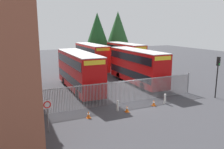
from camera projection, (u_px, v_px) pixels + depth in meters
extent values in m
plane|color=#3D3D42|center=(99.00, 84.00, 29.54)|extent=(100.00, 100.00, 0.00)
cylinder|color=gray|center=(39.00, 103.00, 18.78)|extent=(0.06, 0.06, 2.20)
cylinder|color=gray|center=(41.00, 102.00, 18.84)|extent=(0.06, 0.06, 2.20)
cylinder|color=gray|center=(43.00, 102.00, 18.89)|extent=(0.06, 0.06, 2.20)
cylinder|color=gray|center=(45.00, 102.00, 18.95)|extent=(0.06, 0.06, 2.20)
cylinder|color=gray|center=(46.00, 102.00, 19.01)|extent=(0.06, 0.06, 2.20)
cylinder|color=gray|center=(48.00, 101.00, 19.06)|extent=(0.06, 0.06, 2.20)
cylinder|color=gray|center=(50.00, 101.00, 19.12)|extent=(0.06, 0.06, 2.20)
cylinder|color=gray|center=(51.00, 101.00, 19.17)|extent=(0.06, 0.06, 2.20)
cylinder|color=gray|center=(53.00, 101.00, 19.23)|extent=(0.06, 0.06, 2.20)
cylinder|color=gray|center=(55.00, 101.00, 19.29)|extent=(0.06, 0.06, 2.20)
cylinder|color=gray|center=(56.00, 100.00, 19.34)|extent=(0.06, 0.06, 2.20)
cylinder|color=gray|center=(58.00, 100.00, 19.40)|extent=(0.06, 0.06, 2.20)
cylinder|color=gray|center=(60.00, 100.00, 19.46)|extent=(0.06, 0.06, 2.20)
cylinder|color=gray|center=(61.00, 100.00, 19.51)|extent=(0.06, 0.06, 2.20)
cylinder|color=gray|center=(63.00, 99.00, 19.57)|extent=(0.06, 0.06, 2.20)
cylinder|color=gray|center=(65.00, 99.00, 19.62)|extent=(0.06, 0.06, 2.20)
cylinder|color=gray|center=(66.00, 99.00, 19.68)|extent=(0.06, 0.06, 2.20)
cylinder|color=gray|center=(68.00, 99.00, 19.74)|extent=(0.06, 0.06, 2.20)
cylinder|color=gray|center=(69.00, 99.00, 19.79)|extent=(0.06, 0.06, 2.20)
cylinder|color=gray|center=(71.00, 98.00, 19.85)|extent=(0.06, 0.06, 2.20)
cylinder|color=gray|center=(72.00, 98.00, 19.91)|extent=(0.06, 0.06, 2.20)
cylinder|color=gray|center=(74.00, 98.00, 19.96)|extent=(0.06, 0.06, 2.20)
cylinder|color=gray|center=(76.00, 98.00, 20.02)|extent=(0.06, 0.06, 2.20)
cylinder|color=gray|center=(77.00, 98.00, 20.07)|extent=(0.06, 0.06, 2.20)
cylinder|color=gray|center=(79.00, 97.00, 20.13)|extent=(0.06, 0.06, 2.20)
cylinder|color=gray|center=(80.00, 97.00, 20.19)|extent=(0.06, 0.06, 2.20)
cylinder|color=gray|center=(82.00, 97.00, 20.24)|extent=(0.06, 0.06, 2.20)
cylinder|color=gray|center=(83.00, 97.00, 20.30)|extent=(0.06, 0.06, 2.20)
cylinder|color=gray|center=(85.00, 97.00, 20.36)|extent=(0.06, 0.06, 2.20)
cylinder|color=gray|center=(86.00, 97.00, 20.41)|extent=(0.06, 0.06, 2.20)
cylinder|color=gray|center=(88.00, 96.00, 20.47)|extent=(0.06, 0.06, 2.20)
cylinder|color=gray|center=(89.00, 96.00, 20.53)|extent=(0.06, 0.06, 2.20)
cylinder|color=gray|center=(90.00, 96.00, 20.58)|extent=(0.06, 0.06, 2.20)
cylinder|color=gray|center=(92.00, 96.00, 20.64)|extent=(0.06, 0.06, 2.20)
cylinder|color=gray|center=(93.00, 96.00, 20.69)|extent=(0.06, 0.06, 2.20)
cylinder|color=gray|center=(95.00, 95.00, 20.75)|extent=(0.06, 0.06, 2.20)
cylinder|color=gray|center=(96.00, 95.00, 20.81)|extent=(0.06, 0.06, 2.20)
cylinder|color=gray|center=(98.00, 95.00, 20.86)|extent=(0.06, 0.06, 2.20)
cylinder|color=gray|center=(99.00, 95.00, 20.92)|extent=(0.06, 0.06, 2.20)
cylinder|color=gray|center=(101.00, 95.00, 20.98)|extent=(0.06, 0.06, 2.20)
cylinder|color=gray|center=(102.00, 94.00, 21.03)|extent=(0.06, 0.06, 2.20)
cylinder|color=gray|center=(103.00, 94.00, 21.09)|extent=(0.06, 0.06, 2.20)
cylinder|color=gray|center=(105.00, 94.00, 21.14)|extent=(0.06, 0.06, 2.20)
cylinder|color=gray|center=(106.00, 94.00, 21.20)|extent=(0.06, 0.06, 2.20)
cylinder|color=gray|center=(107.00, 94.00, 21.26)|extent=(0.06, 0.06, 2.20)
cylinder|color=gray|center=(109.00, 94.00, 21.31)|extent=(0.06, 0.06, 2.20)
cylinder|color=gray|center=(110.00, 93.00, 21.37)|extent=(0.06, 0.06, 2.20)
cylinder|color=gray|center=(112.00, 93.00, 21.43)|extent=(0.06, 0.06, 2.20)
cylinder|color=gray|center=(113.00, 93.00, 21.48)|extent=(0.06, 0.06, 2.20)
cylinder|color=gray|center=(114.00, 93.00, 21.54)|extent=(0.06, 0.06, 2.20)
cylinder|color=gray|center=(116.00, 93.00, 21.59)|extent=(0.06, 0.06, 2.20)
cylinder|color=gray|center=(117.00, 93.00, 21.65)|extent=(0.06, 0.06, 2.20)
cylinder|color=gray|center=(118.00, 92.00, 21.71)|extent=(0.06, 0.06, 2.20)
cylinder|color=gray|center=(119.00, 92.00, 21.76)|extent=(0.06, 0.06, 2.20)
cylinder|color=gray|center=(121.00, 92.00, 21.82)|extent=(0.06, 0.06, 2.20)
cylinder|color=gray|center=(122.00, 92.00, 21.88)|extent=(0.06, 0.06, 2.20)
cylinder|color=gray|center=(123.00, 92.00, 21.93)|extent=(0.06, 0.06, 2.20)
cylinder|color=gray|center=(125.00, 92.00, 21.99)|extent=(0.06, 0.06, 2.20)
cylinder|color=gray|center=(126.00, 91.00, 22.04)|extent=(0.06, 0.06, 2.20)
cylinder|color=gray|center=(127.00, 91.00, 22.10)|extent=(0.06, 0.06, 2.20)
cylinder|color=gray|center=(128.00, 91.00, 22.16)|extent=(0.06, 0.06, 2.20)
cylinder|color=gray|center=(130.00, 91.00, 22.21)|extent=(0.06, 0.06, 2.20)
cylinder|color=gray|center=(131.00, 91.00, 22.27)|extent=(0.06, 0.06, 2.20)
cylinder|color=gray|center=(132.00, 91.00, 22.33)|extent=(0.06, 0.06, 2.20)
cylinder|color=gray|center=(133.00, 90.00, 22.38)|extent=(0.06, 0.06, 2.20)
cylinder|color=gray|center=(135.00, 90.00, 22.44)|extent=(0.06, 0.06, 2.20)
cylinder|color=gray|center=(136.00, 90.00, 22.49)|extent=(0.06, 0.06, 2.20)
cylinder|color=gray|center=(137.00, 90.00, 22.55)|extent=(0.06, 0.06, 2.20)
cylinder|color=gray|center=(138.00, 90.00, 22.61)|extent=(0.06, 0.06, 2.20)
cylinder|color=gray|center=(139.00, 90.00, 22.66)|extent=(0.06, 0.06, 2.20)
cylinder|color=gray|center=(141.00, 90.00, 22.72)|extent=(0.06, 0.06, 2.20)
cylinder|color=gray|center=(142.00, 89.00, 22.78)|extent=(0.06, 0.06, 2.20)
cylinder|color=gray|center=(143.00, 89.00, 22.83)|extent=(0.06, 0.06, 2.20)
cylinder|color=gray|center=(144.00, 89.00, 22.89)|extent=(0.06, 0.06, 2.20)
cylinder|color=gray|center=(145.00, 89.00, 22.95)|extent=(0.06, 0.06, 2.20)
cylinder|color=gray|center=(147.00, 89.00, 23.00)|extent=(0.06, 0.06, 2.20)
cylinder|color=gray|center=(148.00, 89.00, 23.06)|extent=(0.06, 0.06, 2.20)
cylinder|color=gray|center=(149.00, 88.00, 23.11)|extent=(0.06, 0.06, 2.20)
cylinder|color=gray|center=(150.00, 88.00, 23.17)|extent=(0.06, 0.06, 2.20)
cylinder|color=gray|center=(151.00, 88.00, 23.23)|extent=(0.06, 0.06, 2.20)
cylinder|color=gray|center=(152.00, 88.00, 23.28)|extent=(0.06, 0.06, 2.20)
cylinder|color=gray|center=(153.00, 88.00, 23.34)|extent=(0.06, 0.06, 2.20)
cylinder|color=gray|center=(155.00, 88.00, 23.40)|extent=(0.06, 0.06, 2.20)
cylinder|color=gray|center=(156.00, 88.00, 23.45)|extent=(0.06, 0.06, 2.20)
cylinder|color=gray|center=(157.00, 87.00, 23.51)|extent=(0.06, 0.06, 2.20)
cylinder|color=gray|center=(158.00, 87.00, 23.56)|extent=(0.06, 0.06, 2.20)
cylinder|color=gray|center=(159.00, 87.00, 23.62)|extent=(0.06, 0.06, 2.20)
cylinder|color=gray|center=(160.00, 87.00, 23.68)|extent=(0.06, 0.06, 2.20)
cylinder|color=gray|center=(161.00, 87.00, 23.73)|extent=(0.06, 0.06, 2.20)
cylinder|color=gray|center=(162.00, 87.00, 23.79)|extent=(0.06, 0.06, 2.20)
cylinder|color=gray|center=(163.00, 87.00, 23.85)|extent=(0.06, 0.06, 2.20)
cylinder|color=gray|center=(165.00, 86.00, 23.90)|extent=(0.06, 0.06, 2.20)
cylinder|color=gray|center=(166.00, 86.00, 23.96)|extent=(0.06, 0.06, 2.20)
cylinder|color=gray|center=(167.00, 86.00, 24.01)|extent=(0.06, 0.06, 2.20)
cylinder|color=gray|center=(168.00, 86.00, 24.07)|extent=(0.06, 0.06, 2.20)
cylinder|color=gray|center=(169.00, 86.00, 24.13)|extent=(0.06, 0.06, 2.20)
cylinder|color=gray|center=(170.00, 86.00, 24.18)|extent=(0.06, 0.06, 2.20)
cylinder|color=gray|center=(171.00, 86.00, 24.24)|extent=(0.06, 0.06, 2.20)
cylinder|color=gray|center=(172.00, 86.00, 24.30)|extent=(0.06, 0.06, 2.20)
cylinder|color=gray|center=(173.00, 85.00, 24.35)|extent=(0.06, 0.06, 2.20)
cylinder|color=gray|center=(174.00, 85.00, 24.41)|extent=(0.06, 0.06, 2.20)
cylinder|color=gray|center=(175.00, 85.00, 24.46)|extent=(0.06, 0.06, 2.20)
cylinder|color=gray|center=(176.00, 85.00, 24.52)|extent=(0.06, 0.06, 2.20)
cylinder|color=gray|center=(177.00, 85.00, 24.58)|extent=(0.06, 0.06, 2.20)
cylinder|color=gray|center=(178.00, 85.00, 24.63)|extent=(0.06, 0.06, 2.20)
cylinder|color=gray|center=(179.00, 85.00, 24.69)|extent=(0.06, 0.06, 2.20)
cylinder|color=gray|center=(180.00, 84.00, 24.75)|extent=(0.06, 0.06, 2.20)
cylinder|color=gray|center=(181.00, 84.00, 24.80)|extent=(0.06, 0.06, 2.20)
cylinder|color=gray|center=(182.00, 84.00, 24.86)|extent=(0.06, 0.06, 2.20)
cylinder|color=gray|center=(183.00, 84.00, 24.91)|extent=(0.06, 0.06, 2.20)
cylinder|color=gray|center=(184.00, 84.00, 24.97)|extent=(0.06, 0.06, 2.20)
cylinder|color=gray|center=(185.00, 84.00, 25.03)|extent=(0.06, 0.06, 2.20)
cylinder|color=gray|center=(186.00, 84.00, 25.08)|extent=(0.06, 0.06, 2.20)
cylinder|color=gray|center=(187.00, 84.00, 25.14)|extent=(0.06, 0.06, 2.20)
cylinder|color=gray|center=(188.00, 83.00, 25.20)|extent=(0.06, 0.06, 2.20)
cylinder|color=gray|center=(125.00, 81.00, 21.78)|extent=(15.92, 0.07, 0.07)
cylinder|color=gray|center=(39.00, 102.00, 18.77)|extent=(0.14, 0.14, 2.35)
cylinder|color=gray|center=(188.00, 83.00, 25.18)|extent=(0.14, 0.14, 2.35)
cube|color=#B70C0C|center=(137.00, 66.00, 29.22)|extent=(2.50, 10.80, 4.00)
cube|color=black|center=(137.00, 72.00, 29.38)|extent=(2.54, 10.37, 0.90)
cube|color=black|center=(137.00, 57.00, 28.98)|extent=(2.54, 10.37, 0.90)
cube|color=yellow|center=(163.00, 58.00, 24.11)|extent=(2.12, 0.12, 0.44)
cube|color=silver|center=(137.00, 50.00, 28.81)|extent=(2.50, 10.80, 0.08)
cylinder|color=black|center=(143.00, 87.00, 26.16)|extent=(0.30, 1.04, 1.04)
cylinder|color=black|center=(159.00, 85.00, 27.05)|extent=(0.30, 1.04, 1.04)
cylinder|color=black|center=(119.00, 76.00, 31.80)|extent=(0.30, 1.04, 1.04)
cylinder|color=black|center=(133.00, 75.00, 32.68)|extent=(0.30, 1.04, 1.04)
cube|color=#B70C0C|center=(79.00, 70.00, 26.17)|extent=(2.50, 10.80, 4.00)
cube|color=black|center=(79.00, 77.00, 26.33)|extent=(2.54, 10.37, 0.90)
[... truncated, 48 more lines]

